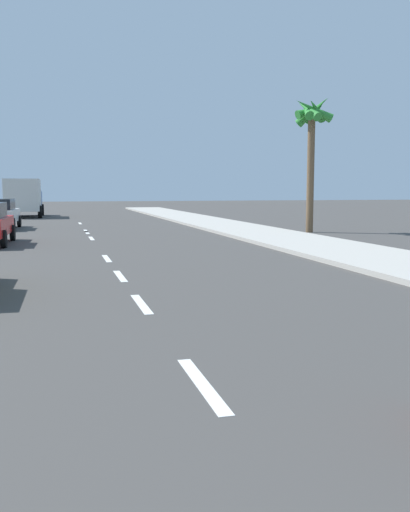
% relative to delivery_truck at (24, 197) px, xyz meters
% --- Properties ---
extents(ground_plane, '(160.00, 160.00, 0.00)m').
position_rel_delivery_truck_xyz_m(ground_plane, '(3.66, -26.02, -1.50)').
color(ground_plane, '#423F3D').
extents(sidewalk_strip, '(3.60, 80.00, 0.14)m').
position_rel_delivery_truck_xyz_m(sidewalk_strip, '(11.27, -24.02, -1.43)').
color(sidewalk_strip, '#B2ADA3').
rests_on(sidewalk_strip, ground).
extents(lane_stripe_2, '(0.16, 1.80, 0.01)m').
position_rel_delivery_truck_xyz_m(lane_stripe_2, '(3.66, -38.71, -1.50)').
color(lane_stripe_2, white).
rests_on(lane_stripe_2, ground).
extents(lane_stripe_3, '(0.16, 1.80, 0.01)m').
position_rel_delivery_truck_xyz_m(lane_stripe_3, '(3.66, -34.32, -1.50)').
color(lane_stripe_3, white).
rests_on(lane_stripe_3, ground).
extents(lane_stripe_4, '(0.16, 1.80, 0.01)m').
position_rel_delivery_truck_xyz_m(lane_stripe_4, '(3.66, -30.89, -1.50)').
color(lane_stripe_4, white).
rests_on(lane_stripe_4, ground).
extents(lane_stripe_5, '(0.16, 1.80, 0.01)m').
position_rel_delivery_truck_xyz_m(lane_stripe_5, '(3.66, -27.30, -1.50)').
color(lane_stripe_5, white).
rests_on(lane_stripe_5, ground).
extents(lane_stripe_6, '(0.16, 1.80, 0.01)m').
position_rel_delivery_truck_xyz_m(lane_stripe_6, '(3.66, -20.08, -1.50)').
color(lane_stripe_6, white).
rests_on(lane_stripe_6, ground).
extents(lane_stripe_7, '(0.16, 1.80, 0.01)m').
position_rel_delivery_truck_xyz_m(lane_stripe_7, '(3.66, -15.67, -1.50)').
color(lane_stripe_7, white).
rests_on(lane_stripe_7, ground).
extents(lane_stripe_8, '(0.16, 1.80, 0.01)m').
position_rel_delivery_truck_xyz_m(lane_stripe_8, '(3.66, -16.69, -1.50)').
color(lane_stripe_8, white).
rests_on(lane_stripe_8, ground).
extents(lane_stripe_9, '(0.16, 1.80, 0.01)m').
position_rel_delivery_truck_xyz_m(lane_stripe_9, '(3.66, -9.17, -1.50)').
color(lane_stripe_9, white).
rests_on(lane_stripe_9, ground).
extents(delivery_truck, '(2.75, 6.28, 2.80)m').
position_rel_delivery_truck_xyz_m(delivery_truck, '(0.00, 0.00, 0.00)').
color(delivery_truck, '#23478C').
rests_on(delivery_truck, ground).
extents(palm_tree_far, '(1.92, 1.80, 6.57)m').
position_rel_delivery_truck_xyz_m(palm_tree_far, '(14.07, -19.27, 3.59)').
color(palm_tree_far, brown).
rests_on(palm_tree_far, ground).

